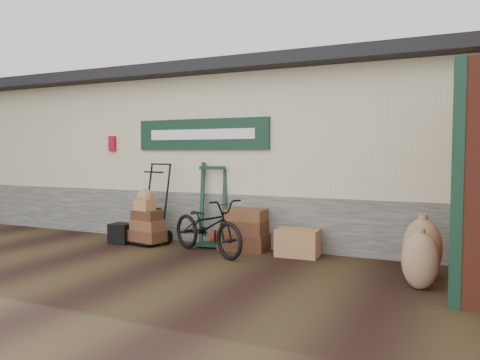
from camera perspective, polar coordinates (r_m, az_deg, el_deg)
name	(u,v)px	position (r m, az deg, el deg)	size (l,w,h in m)	color
ground	(188,255)	(7.56, -6.35, -9.09)	(80.00, 80.00, 0.00)	black
station_building	(256,153)	(9.82, 1.91, 3.29)	(14.40, 4.10, 3.20)	#4C4C47
porter_trolley	(154,203)	(8.48, -10.47, -2.76)	(0.73, 0.55, 1.46)	black
green_barrow	(212,204)	(8.18, -3.37, -2.97)	(0.52, 0.44, 1.45)	black
suitcase_stack	(244,229)	(7.85, 0.54, -6.00)	(0.79, 0.50, 0.70)	#3B1F12
wicker_hamper	(298,243)	(7.46, 7.05, -7.58)	(0.66, 0.43, 0.43)	olive
black_trunk	(121,233)	(8.69, -14.33, -6.34)	(0.36, 0.31, 0.36)	black
bicycle	(207,223)	(7.53, -4.00, -5.24)	(1.73, 0.60, 1.00)	black
burlap_sack_left	(422,248)	(6.54, 21.32, -7.77)	(0.49, 0.41, 0.78)	#91694E
burlap_sack_right	(420,261)	(6.03, 21.12, -9.16)	(0.43, 0.36, 0.69)	#91694E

